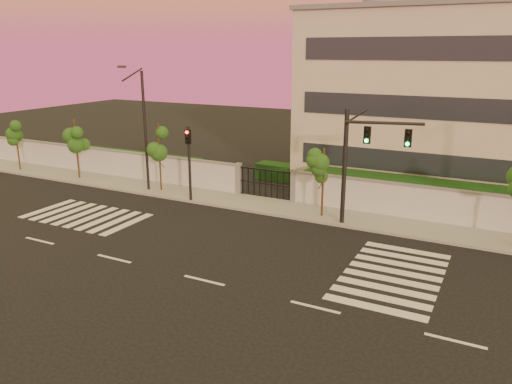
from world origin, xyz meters
The scene contains 13 objects.
ground centered at (0.00, 0.00, 0.00)m, with size 120.00×120.00×0.00m, color black.
sidewalk centered at (0.00, 10.50, 0.07)m, with size 60.00×3.00×0.15m, color gray.
perimeter_wall centered at (0.10, 12.00, 1.07)m, with size 60.00×0.36×2.20m.
hedge_row centered at (1.17, 14.74, 0.82)m, with size 41.00×4.25×1.80m.
institutional_building centered at (9.00, 21.99, 6.16)m, with size 24.40×12.40×12.25m.
road_markings centered at (-1.58, 3.76, 0.01)m, with size 57.00×7.62×0.02m.
street_tree_a centered at (-23.93, 9.92, 2.93)m, with size 1.47×1.17×3.98m.
street_tree_b centered at (-17.68, 10.16, 3.39)m, with size 1.60×1.27×4.60m.
street_tree_c centered at (-10.07, 10.22, 3.46)m, with size 1.46×1.17×4.71m.
street_tree_d centered at (1.62, 10.07, 3.04)m, with size 1.60×1.27×4.13m.
traffic_signal_main centered at (3.82, 9.43, 4.08)m, with size 4.04×1.13×6.46m.
traffic_signal_secondary centered at (-6.95, 9.15, 3.11)m, with size 0.38×0.36×4.91m.
streetlight_west centered at (-11.01, 9.81, 4.59)m, with size 0.51×2.04×8.50m.
Camera 1 is at (10.77, -16.15, 9.42)m, focal length 35.00 mm.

